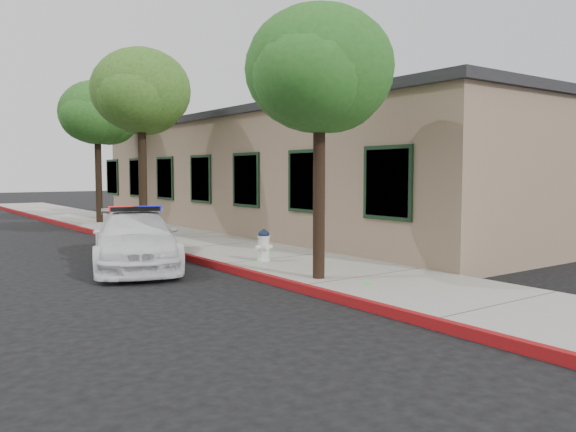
{
  "coord_description": "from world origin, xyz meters",
  "views": [
    {
      "loc": [
        -6.26,
        -8.18,
        2.19
      ],
      "look_at": [
        1.38,
        2.33,
        1.2
      ],
      "focal_mm": 36.07,
      "sensor_mm": 36.0,
      "label": 1
    }
  ],
  "objects_px": {
    "fire_hydrant": "(264,245)",
    "street_tree_near": "(320,75)",
    "street_tree_far": "(98,116)",
    "street_tree_mid": "(141,95)",
    "clapboard_building": "(298,174)",
    "police_car": "(136,240)"
  },
  "relations": [
    {
      "from": "fire_hydrant",
      "to": "street_tree_near",
      "type": "distance_m",
      "value": 4.25
    },
    {
      "from": "street_tree_near",
      "to": "street_tree_far",
      "type": "distance_m",
      "value": 15.04
    },
    {
      "from": "street_tree_mid",
      "to": "street_tree_far",
      "type": "distance_m",
      "value": 6.29
    },
    {
      "from": "street_tree_mid",
      "to": "fire_hydrant",
      "type": "bearing_deg",
      "value": -87.01
    },
    {
      "from": "street_tree_far",
      "to": "clapboard_building",
      "type": "bearing_deg",
      "value": -50.35
    },
    {
      "from": "police_car",
      "to": "street_tree_mid",
      "type": "height_order",
      "value": "street_tree_mid"
    },
    {
      "from": "fire_hydrant",
      "to": "street_tree_near",
      "type": "height_order",
      "value": "street_tree_near"
    },
    {
      "from": "fire_hydrant",
      "to": "street_tree_far",
      "type": "distance_m",
      "value": 13.22
    },
    {
      "from": "police_car",
      "to": "fire_hydrant",
      "type": "height_order",
      "value": "police_car"
    },
    {
      "from": "street_tree_near",
      "to": "street_tree_far",
      "type": "xyz_separation_m",
      "value": [
        0.68,
        15.02,
        0.46
      ]
    },
    {
      "from": "street_tree_near",
      "to": "street_tree_mid",
      "type": "height_order",
      "value": "street_tree_mid"
    },
    {
      "from": "clapboard_building",
      "to": "fire_hydrant",
      "type": "distance_m",
      "value": 8.56
    },
    {
      "from": "clapboard_building",
      "to": "street_tree_mid",
      "type": "xyz_separation_m",
      "value": [
        -5.99,
        0.15,
        2.45
      ]
    },
    {
      "from": "police_car",
      "to": "street_tree_mid",
      "type": "bearing_deg",
      "value": 85.08
    },
    {
      "from": "police_car",
      "to": "fire_hydrant",
      "type": "distance_m",
      "value": 2.92
    },
    {
      "from": "street_tree_mid",
      "to": "street_tree_far",
      "type": "bearing_deg",
      "value": 83.67
    },
    {
      "from": "clapboard_building",
      "to": "police_car",
      "type": "bearing_deg",
      "value": -150.51
    },
    {
      "from": "clapboard_building",
      "to": "police_car",
      "type": "height_order",
      "value": "clapboard_building"
    },
    {
      "from": "street_tree_far",
      "to": "street_tree_near",
      "type": "bearing_deg",
      "value": -92.61
    },
    {
      "from": "fire_hydrant",
      "to": "street_tree_far",
      "type": "xyz_separation_m",
      "value": [
        0.36,
        12.61,
        3.94
      ]
    },
    {
      "from": "clapboard_building",
      "to": "street_tree_mid",
      "type": "relative_size",
      "value": 3.56
    },
    {
      "from": "clapboard_building",
      "to": "street_tree_far",
      "type": "height_order",
      "value": "street_tree_far"
    }
  ]
}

